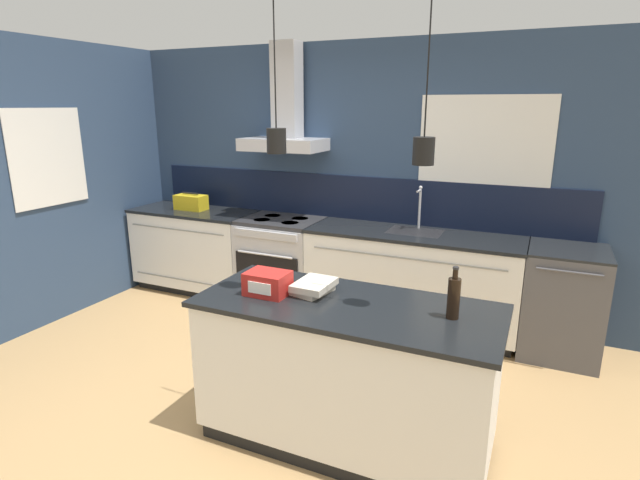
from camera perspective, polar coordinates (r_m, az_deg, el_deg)
ground_plane at (r=3.72m, az=-8.67°, el=-17.76°), size 16.00×16.00×0.00m
wall_back at (r=4.97m, az=3.12°, el=7.54°), size 5.60×2.23×2.60m
wall_left at (r=5.37m, az=-27.38°, el=5.91°), size 0.08×3.80×2.60m
counter_run_left at (r=5.71m, az=-13.87°, el=-1.05°), size 1.37×0.64×0.91m
counter_run_sink at (r=4.67m, az=10.40°, el=-4.51°), size 1.92×0.64×1.31m
oven_range at (r=5.13m, az=-4.39°, el=-2.55°), size 0.79×0.66×0.91m
dishwasher at (r=4.56m, az=25.96°, el=-6.42°), size 0.60×0.65×0.91m
kitchen_island at (r=3.10m, az=2.96°, el=-14.94°), size 1.76×0.76×0.91m
bottle_on_island at (r=2.75m, az=15.03°, el=-6.33°), size 0.07×0.07×0.29m
book_stack at (r=3.03m, az=-0.75°, el=-5.36°), size 0.23×0.28×0.07m
red_supply_box at (r=3.02m, az=-6.00°, el=-4.93°), size 0.25×0.20×0.14m
yellow_toolbox at (r=5.61m, az=-14.54°, el=4.19°), size 0.34×0.18×0.19m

